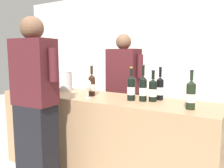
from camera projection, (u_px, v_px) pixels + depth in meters
The scene contains 15 objects.
wall_back at pixel (170, 55), 4.67m from camera, with size 8.00×0.10×2.80m, color beige.
counter at pixel (100, 137), 2.58m from camera, with size 2.53×0.62×0.94m, color #9E7A56.
wine_bottle_0 at pixel (143, 88), 2.25m from camera, with size 0.08×0.08×0.36m.
wine_bottle_1 at pixel (160, 88), 2.32m from camera, with size 0.07×0.07×0.34m.
wine_bottle_2 at pixel (38, 82), 2.90m from camera, with size 0.08×0.08×0.33m.
wine_bottle_3 at pixel (92, 85), 2.57m from camera, with size 0.08×0.08×0.34m.
wine_bottle_4 at pixel (153, 90), 2.24m from camera, with size 0.08×0.08×0.31m.
wine_bottle_5 at pixel (52, 80), 3.09m from camera, with size 0.08×0.08×0.32m.
wine_bottle_6 at pixel (131, 88), 2.29m from camera, with size 0.08×0.08×0.34m.
wine_bottle_7 at pixel (191, 95), 1.92m from camera, with size 0.08×0.08×0.33m.
wine_bottle_8 at pixel (49, 82), 2.78m from camera, with size 0.08×0.08×0.34m.
wine_glass at pixel (88, 86), 2.42m from camera, with size 0.07×0.07×0.20m.
ice_bucket at pixel (64, 81), 2.94m from camera, with size 0.21×0.21×0.25m.
person_server at pixel (123, 96), 3.19m from camera, with size 0.60×0.28×1.68m.
person_guest at pixel (36, 111), 2.19m from camera, with size 0.56×0.27×1.75m.
Camera 1 is at (1.40, -2.06, 1.40)m, focal length 36.39 mm.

